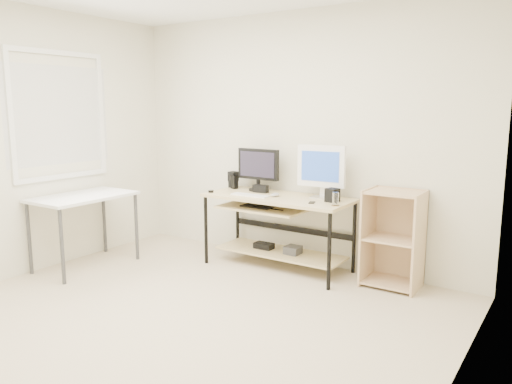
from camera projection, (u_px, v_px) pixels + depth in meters
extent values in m
cube|color=beige|center=(165.00, 326.00, 3.79)|extent=(4.00, 4.00, 0.01)
cube|color=silver|center=(295.00, 139.00, 5.21)|extent=(4.00, 0.01, 2.60)
cube|color=silver|center=(4.00, 144.00, 4.65)|extent=(0.01, 4.00, 2.60)
cube|color=silver|center=(452.00, 177.00, 2.48)|extent=(0.01, 4.00, 2.60)
cube|color=white|center=(59.00, 115.00, 5.09)|extent=(0.01, 1.00, 1.20)
cube|color=#D4C086|center=(278.00, 198.00, 5.02)|extent=(1.50, 0.65, 0.03)
cube|color=#D4C086|center=(263.00, 208.00, 5.08)|extent=(0.90, 0.49, 0.02)
cube|color=#D4C086|center=(280.00, 252.00, 5.16)|extent=(1.35, 0.46, 0.02)
cube|color=black|center=(259.00, 206.00, 5.10)|extent=(0.33, 0.22, 0.01)
cylinder|color=black|center=(277.00, 210.00, 4.93)|extent=(0.14, 0.01, 0.01)
cube|color=#3C3C3F|center=(293.00, 250.00, 5.07)|extent=(0.15, 0.15, 0.08)
cube|color=black|center=(264.00, 246.00, 5.26)|extent=(0.20, 0.12, 0.06)
cylinder|color=black|center=(206.00, 230.00, 5.24)|extent=(0.04, 0.04, 0.72)
cylinder|color=black|center=(238.00, 220.00, 5.70)|extent=(0.04, 0.04, 0.72)
cylinder|color=black|center=(329.00, 252.00, 4.46)|extent=(0.04, 0.04, 0.72)
cylinder|color=black|center=(354.00, 238.00, 4.93)|extent=(0.04, 0.04, 0.72)
cube|color=white|center=(83.00, 197.00, 5.07)|extent=(0.60, 1.00, 0.03)
cylinder|color=#3C3C3F|center=(29.00, 239.00, 4.90)|extent=(0.04, 0.04, 0.72)
cylinder|color=#3C3C3F|center=(104.00, 221.00, 5.65)|extent=(0.04, 0.04, 0.72)
cylinder|color=#3C3C3F|center=(62.00, 247.00, 4.61)|extent=(0.04, 0.04, 0.72)
cylinder|color=#3C3C3F|center=(136.00, 227.00, 5.37)|extent=(0.04, 0.04, 0.72)
cube|color=#D7B486|center=(368.00, 235.00, 4.68)|extent=(0.02, 0.40, 0.90)
cube|color=#D7B486|center=(419.00, 243.00, 4.41)|extent=(0.02, 0.40, 0.90)
cube|color=#D7B486|center=(399.00, 234.00, 4.70)|extent=(0.50, 0.02, 0.90)
cube|color=#D7B486|center=(391.00, 282.00, 4.62)|extent=(0.46, 0.38, 0.02)
cube|color=#D7B486|center=(393.00, 239.00, 4.55)|extent=(0.46, 0.38, 0.02)
cube|color=#D7B486|center=(395.00, 193.00, 4.47)|extent=(0.46, 0.38, 0.02)
cylinder|color=black|center=(258.00, 190.00, 5.34)|extent=(0.20, 0.20, 0.02)
cylinder|color=black|center=(258.00, 184.00, 5.33)|extent=(0.04, 0.04, 0.10)
cube|color=black|center=(258.00, 164.00, 5.29)|extent=(0.49, 0.06, 0.33)
cube|color=black|center=(257.00, 164.00, 5.27)|extent=(0.42, 0.01, 0.26)
cube|color=silver|center=(321.00, 197.00, 4.92)|extent=(0.18, 0.16, 0.01)
cylinder|color=silver|center=(321.00, 192.00, 4.91)|extent=(0.04, 0.04, 0.10)
cube|color=white|center=(321.00, 166.00, 4.87)|extent=(0.49, 0.08, 0.41)
cube|color=#274CAB|center=(320.00, 166.00, 4.85)|extent=(0.41, 0.04, 0.33)
cube|color=white|center=(250.00, 195.00, 5.03)|extent=(0.40, 0.12, 0.01)
ellipsoid|color=#ABABAF|center=(275.00, 195.00, 4.99)|extent=(0.09, 0.12, 0.04)
cube|color=black|center=(261.00, 189.00, 5.22)|extent=(0.16, 0.08, 0.08)
cube|color=black|center=(233.00, 184.00, 5.55)|extent=(0.09, 0.09, 0.07)
cube|color=black|center=(233.00, 176.00, 5.53)|extent=(0.10, 0.10, 0.11)
cube|color=black|center=(332.00, 195.00, 4.71)|extent=(0.13, 0.13, 0.13)
cube|color=black|center=(234.00, 182.00, 5.45)|extent=(0.09, 0.07, 0.15)
cylinder|color=black|center=(211.00, 191.00, 5.23)|extent=(0.07, 0.07, 0.02)
cube|color=black|center=(312.00, 202.00, 4.67)|extent=(0.08, 0.11, 0.01)
cylinder|color=#A9804C|center=(335.00, 205.00, 4.54)|extent=(0.08, 0.08, 0.01)
cylinder|color=white|center=(335.00, 199.00, 4.53)|extent=(0.06, 0.06, 0.12)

